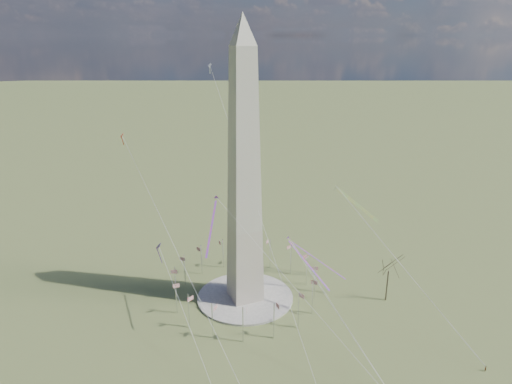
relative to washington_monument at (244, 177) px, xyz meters
name	(u,v)px	position (x,y,z in m)	size (l,w,h in m)	color
ground	(245,298)	(0.00, 0.00, -47.95)	(2000.00, 2000.00, 0.00)	#526633
plaza	(245,297)	(0.00, 0.00, -47.55)	(36.00, 36.00, 0.80)	beige
washington_monument	(244,177)	(0.00, 0.00, 0.00)	(15.56, 15.56, 100.00)	beige
flagpole_ring	(245,281)	(0.00, 0.00, -40.68)	(54.40, 54.40, 13.00)	white
tree_near	(389,269)	(48.18, -21.28, -34.88)	(10.47, 10.47, 18.32)	#4E422F
person_east	(485,368)	(51.40, -63.89, -47.05)	(0.66, 0.43, 1.80)	gray
kite_delta_black	(339,189)	(40.13, 2.35, -10.25)	(16.95, 15.80, 15.55)	black
kite_diamond_purple	(159,249)	(-29.97, 4.88, -23.97)	(2.12, 2.86, 8.36)	#36186E
kite_streamer_left	(302,257)	(17.62, -11.14, -28.72)	(8.47, 19.63, 14.11)	#F32654
kite_streamer_mid	(213,218)	(-14.02, -8.01, -10.30)	(10.35, 18.18, 13.68)	#F32654
kite_streamer_right	(309,254)	(24.63, -4.06, -32.18)	(18.55, 14.25, 15.20)	#F32654
kite_small_red	(122,136)	(-36.09, 30.35, 10.93)	(1.43, 2.15, 4.60)	red
kite_small_white	(210,66)	(4.56, 51.88, 33.59)	(1.23, 1.76, 4.39)	white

